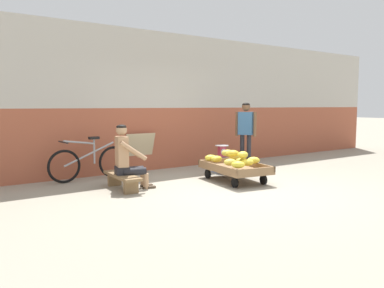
{
  "coord_description": "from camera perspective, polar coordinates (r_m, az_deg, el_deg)",
  "views": [
    {
      "loc": [
        -4.47,
        -5.02,
        1.47
      ],
      "look_at": [
        -0.27,
        0.88,
        0.75
      ],
      "focal_mm": 36.47,
      "sensor_mm": 36.0,
      "label": 1
    }
  ],
  "objects": [
    {
      "name": "weighing_scale",
      "position": [
        8.64,
        4.38,
        -1.1
      ],
      "size": [
        0.3,
        0.3,
        0.29
      ],
      "color": "#28282D",
      "rests_on": "plastic_crate"
    },
    {
      "name": "back_wall",
      "position": [
        9.03,
        -5.76,
        6.23
      ],
      "size": [
        16.0,
        0.3,
        3.12
      ],
      "color": "#A35138",
      "rests_on": "ground"
    },
    {
      "name": "plastic_crate",
      "position": [
        8.68,
        4.36,
        -3.09
      ],
      "size": [
        0.36,
        0.28,
        0.3
      ],
      "color": "#234CA8",
      "rests_on": "ground"
    },
    {
      "name": "banana_pile",
      "position": [
        7.46,
        6.13,
        -2.08
      ],
      "size": [
        1.01,
        1.26,
        0.27
      ],
      "color": "gold",
      "rests_on": "banana_cart"
    },
    {
      "name": "bicycle_near_left",
      "position": [
        7.93,
        -14.76,
        -2.62
      ],
      "size": [
        1.66,
        0.48,
        0.86
      ],
      "color": "black",
      "rests_on": "ground"
    },
    {
      "name": "sign_board",
      "position": [
        8.73,
        -7.84,
        -1.24
      ],
      "size": [
        0.7,
        0.3,
        0.86
      ],
      "color": "#C6B289",
      "rests_on": "ground"
    },
    {
      "name": "customer_adult",
      "position": [
        9.0,
        7.87,
        2.32
      ],
      "size": [
        0.34,
        0.43,
        1.53
      ],
      "color": "#232328",
      "rests_on": "ground"
    },
    {
      "name": "ground_plane",
      "position": [
        6.88,
        6.17,
        -6.69
      ],
      "size": [
        80.0,
        80.0,
        0.0
      ],
      "primitive_type": "plane",
      "color": "gray"
    },
    {
      "name": "shopping_bag",
      "position": [
        8.46,
        5.88,
        -3.54
      ],
      "size": [
        0.18,
        0.12,
        0.24
      ],
      "primitive_type": "cube",
      "color": "#3370B7",
      "rests_on": "ground"
    },
    {
      "name": "vendor_seated",
      "position": [
        6.91,
        -9.5,
        -1.91
      ],
      "size": [
        0.73,
        0.57,
        1.14
      ],
      "color": "tan",
      "rests_on": "ground"
    },
    {
      "name": "banana_cart",
      "position": [
        7.6,
        6.24,
        -3.66
      ],
      "size": [
        1.06,
        1.55,
        0.36
      ],
      "color": "#8E6B47",
      "rests_on": "ground"
    },
    {
      "name": "low_bench",
      "position": [
        6.95,
        -10.16,
        -4.95
      ],
      "size": [
        0.37,
        1.12,
        0.27
      ],
      "color": "olive",
      "rests_on": "ground"
    }
  ]
}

